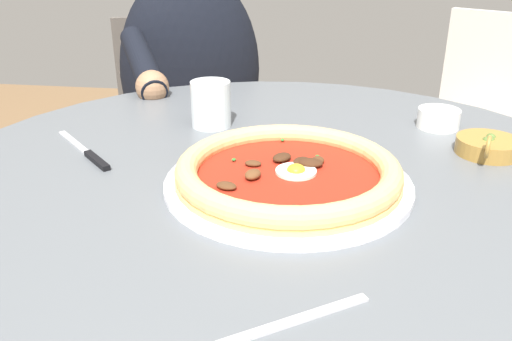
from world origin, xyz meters
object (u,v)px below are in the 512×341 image
at_px(ramekin_capers, 439,118).
at_px(fork_utensil, 286,323).
at_px(olive_pan, 488,146).
at_px(steak_knife, 90,154).
at_px(cafe_chair_spare_far, 485,136).
at_px(pizza_on_plate, 288,174).
at_px(cafe_chair_diner, 187,126).
at_px(dining_table, 276,247).
at_px(water_glass, 211,107).
at_px(diner_person, 194,142).

xyz_separation_m(ramekin_capers, fork_utensil, (0.56, -0.22, -0.02)).
relative_size(ramekin_capers, olive_pan, 0.60).
height_order(steak_knife, ramekin_capers, ramekin_capers).
distance_m(ramekin_capers, cafe_chair_spare_far, 0.71).
xyz_separation_m(pizza_on_plate, ramekin_capers, (-0.28, 0.24, -0.00)).
bearing_deg(fork_utensil, cafe_chair_diner, -160.53).
bearing_deg(dining_table, olive_pan, 110.64).
distance_m(pizza_on_plate, ramekin_capers, 0.37).
bearing_deg(dining_table, pizza_on_plate, 24.94).
xyz_separation_m(water_glass, cafe_chair_spare_far, (-0.66, 0.66, -0.26)).
height_order(dining_table, fork_utensil, fork_utensil).
height_order(pizza_on_plate, fork_utensil, pizza_on_plate).
xyz_separation_m(water_glass, steak_knife, (0.16, -0.16, -0.03)).
xyz_separation_m(diner_person, cafe_chair_diner, (-0.13, -0.06, -0.00)).
xyz_separation_m(pizza_on_plate, water_glass, (-0.23, -0.16, 0.02)).
bearing_deg(fork_utensil, diner_person, -161.01).
bearing_deg(olive_pan, water_glass, -98.82).
bearing_deg(water_glass, steak_knife, -43.42).
distance_m(dining_table, pizza_on_plate, 0.15).
bearing_deg(water_glass, cafe_chair_spare_far, 134.75).
relative_size(water_glass, cafe_chair_spare_far, 0.09).
distance_m(water_glass, fork_utensil, 0.54).
bearing_deg(cafe_chair_diner, pizza_on_plate, 23.85).
distance_m(water_glass, ramekin_capers, 0.40).
height_order(water_glass, cafe_chair_diner, cafe_chair_diner).
xyz_separation_m(pizza_on_plate, olive_pan, (-0.16, 0.30, -0.01)).
relative_size(steak_knife, ramekin_capers, 2.06).
bearing_deg(steak_knife, pizza_on_plate, 78.29).
bearing_deg(cafe_chair_spare_far, fork_utensil, -22.48).
bearing_deg(dining_table, fork_utensil, 7.39).
bearing_deg(diner_person, water_glass, 18.60).
bearing_deg(fork_utensil, water_glass, -160.64).
distance_m(water_glass, diner_person, 0.59).
bearing_deg(dining_table, cafe_chair_spare_far, 148.20).
distance_m(fork_utensil, cafe_chair_spare_far, 1.28).
bearing_deg(fork_utensil, olive_pan, 148.05).
relative_size(olive_pan, diner_person, 0.10).
height_order(ramekin_capers, fork_utensil, ramekin_capers).
xyz_separation_m(ramekin_capers, olive_pan, (0.12, 0.06, -0.00)).
relative_size(water_glass, fork_utensil, 0.54).
bearing_deg(dining_table, water_glass, -143.99).
bearing_deg(ramekin_capers, pizza_on_plate, -41.08).
height_order(steak_knife, cafe_chair_diner, cafe_chair_diner).
bearing_deg(olive_pan, cafe_chair_spare_far, 164.00).
bearing_deg(dining_table, ramekin_capers, 132.33).
height_order(water_glass, fork_utensil, water_glass).
distance_m(olive_pan, fork_utensil, 0.52).
bearing_deg(olive_pan, ramekin_capers, -154.75).
bearing_deg(pizza_on_plate, dining_table, -155.06).
relative_size(olive_pan, cafe_chair_spare_far, 0.14).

